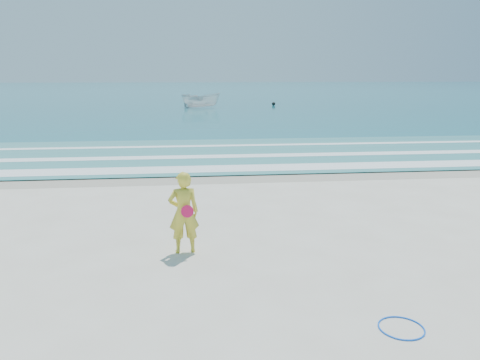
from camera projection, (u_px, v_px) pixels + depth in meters
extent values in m
plane|color=silver|center=(264.00, 274.00, 9.19)|extent=(400.00, 400.00, 0.00)
cube|color=#B2A893|center=(227.00, 176.00, 17.91)|extent=(400.00, 2.40, 0.00)
cube|color=#19727F|center=(194.00, 90.00, 110.94)|extent=(400.00, 190.00, 0.04)
cube|color=#59B7AD|center=(219.00, 154.00, 22.75)|extent=(400.00, 10.00, 0.01)
cube|color=white|center=(224.00, 168.00, 19.16)|extent=(400.00, 1.40, 0.01)
cube|color=white|center=(220.00, 156.00, 21.97)|extent=(400.00, 0.90, 0.01)
cube|color=white|center=(216.00, 146.00, 25.17)|extent=(400.00, 0.60, 0.01)
torus|color=blue|center=(401.00, 328.00, 7.24)|extent=(0.78, 0.78, 0.03)
imported|color=silver|center=(201.00, 100.00, 52.76)|extent=(4.49, 2.13, 1.67)
sphere|color=black|center=(274.00, 104.00, 56.57)|extent=(0.43, 0.43, 0.43)
imported|color=gold|center=(184.00, 213.00, 10.15)|extent=(0.71, 0.50, 1.82)
cylinder|color=#EF154F|center=(187.00, 211.00, 9.97)|extent=(0.27, 0.08, 0.27)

